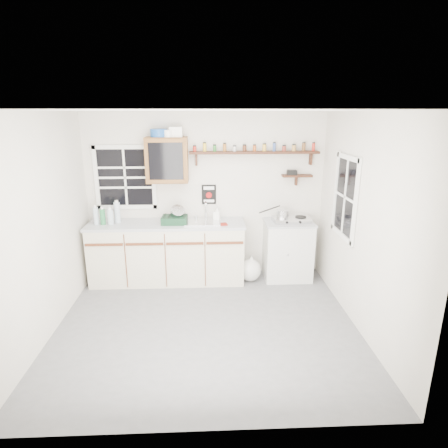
# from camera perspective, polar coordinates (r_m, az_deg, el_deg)

# --- Properties ---
(room) EXTENTS (3.64, 3.24, 2.54)m
(room) POSITION_cam_1_polar(r_m,az_deg,el_deg) (4.21, -2.87, -0.38)
(room) COLOR #59585B
(room) RESTS_ON ground
(main_cabinet) EXTENTS (2.31, 0.63, 0.92)m
(main_cabinet) POSITION_cam_1_polar(r_m,az_deg,el_deg) (5.73, -8.58, -4.22)
(main_cabinet) COLOR beige
(main_cabinet) RESTS_ON floor
(right_cabinet) EXTENTS (0.73, 0.57, 0.91)m
(right_cabinet) POSITION_cam_1_polar(r_m,az_deg,el_deg) (5.85, 9.65, -3.88)
(right_cabinet) COLOR silver
(right_cabinet) RESTS_ON floor
(sink) EXTENTS (0.52, 0.44, 0.29)m
(sink) POSITION_cam_1_polar(r_m,az_deg,el_deg) (5.56, -3.27, 0.38)
(sink) COLOR silver
(sink) RESTS_ON main_cabinet
(upper_cabinet) EXTENTS (0.60, 0.32, 0.65)m
(upper_cabinet) POSITION_cam_1_polar(r_m,az_deg,el_deg) (5.55, -8.67, 9.62)
(upper_cabinet) COLOR #5A3916
(upper_cabinet) RESTS_ON wall_back
(upper_cabinet_clutter) EXTENTS (0.45, 0.24, 0.14)m
(upper_cabinet_clutter) POSITION_cam_1_polar(r_m,az_deg,el_deg) (5.51, -8.90, 13.59)
(upper_cabinet_clutter) COLOR #184B9D
(upper_cabinet_clutter) RESTS_ON upper_cabinet
(spice_shelf) EXTENTS (1.91, 0.18, 0.34)m
(spice_shelf) POSITION_cam_1_polar(r_m,az_deg,el_deg) (5.62, 4.73, 10.91)
(spice_shelf) COLOR black
(spice_shelf) RESTS_ON wall_back
(secondary_shelf) EXTENTS (0.45, 0.16, 0.24)m
(secondary_shelf) POSITION_cam_1_polar(r_m,az_deg,el_deg) (5.78, 10.82, 7.31)
(secondary_shelf) COLOR black
(secondary_shelf) RESTS_ON wall_back
(warning_sign) EXTENTS (0.22, 0.02, 0.30)m
(warning_sign) POSITION_cam_1_polar(r_m,az_deg,el_deg) (5.75, -2.32, 4.52)
(warning_sign) COLOR black
(warning_sign) RESTS_ON wall_back
(window_back) EXTENTS (0.93, 0.03, 0.98)m
(window_back) POSITION_cam_1_polar(r_m,az_deg,el_deg) (5.83, -14.83, 6.86)
(window_back) COLOR black
(window_back) RESTS_ON wall_back
(window_right) EXTENTS (0.03, 0.78, 1.08)m
(window_right) POSITION_cam_1_polar(r_m,az_deg,el_deg) (5.01, 18.03, 3.92)
(window_right) COLOR black
(window_right) RESTS_ON wall_back
(water_bottles) EXTENTS (0.37, 0.18, 0.34)m
(water_bottles) POSITION_cam_1_polar(r_m,az_deg,el_deg) (5.70, -17.22, 1.35)
(water_bottles) COLOR #ADBFCB
(water_bottles) RESTS_ON main_cabinet
(dish_rack) EXTENTS (0.38, 0.29, 0.27)m
(dish_rack) POSITION_cam_1_polar(r_m,az_deg,el_deg) (5.52, -7.41, 0.98)
(dish_rack) COLOR #10301C
(dish_rack) RESTS_ON main_cabinet
(soap_bottle) EXTENTS (0.12, 0.12, 0.21)m
(soap_bottle) POSITION_cam_1_polar(r_m,az_deg,el_deg) (5.63, -1.06, 1.61)
(soap_bottle) COLOR white
(soap_bottle) RESTS_ON main_cabinet
(rag) EXTENTS (0.15, 0.13, 0.02)m
(rag) POSITION_cam_1_polar(r_m,az_deg,el_deg) (5.42, -0.21, -0.03)
(rag) COLOR maroon
(rag) RESTS_ON main_cabinet
(hotplate) EXTENTS (0.57, 0.32, 0.08)m
(hotplate) POSITION_cam_1_polar(r_m,az_deg,el_deg) (5.69, 10.23, 0.70)
(hotplate) COLOR silver
(hotplate) RESTS_ON right_cabinet
(saucepan) EXTENTS (0.42, 0.31, 0.19)m
(saucepan) POSITION_cam_1_polar(r_m,az_deg,el_deg) (5.64, 8.84, 1.58)
(saucepan) COLOR silver
(saucepan) RESTS_ON hotplate
(trash_bag) EXTENTS (0.37, 0.34, 0.43)m
(trash_bag) POSITION_cam_1_polar(r_m,az_deg,el_deg) (5.76, 4.00, -6.97)
(trash_bag) COLOR silver
(trash_bag) RESTS_ON floor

